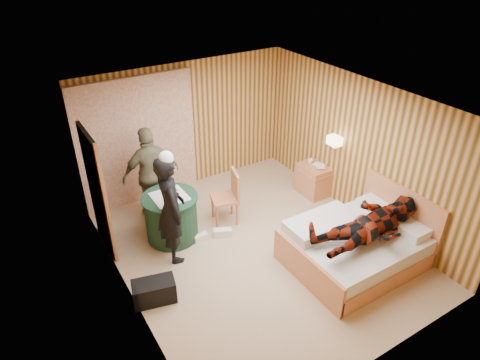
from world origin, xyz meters
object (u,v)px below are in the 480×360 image
duffel_bag (154,291)px  chair_near (229,193)px  wall_lamp (335,141)px  bed (355,245)px  round_table (171,217)px  woman_standing (171,209)px  nightstand (313,179)px  man_at_table (151,174)px  man_on_bed (374,218)px  chair_far (155,190)px

duffel_bag → chair_near: bearing=44.6°
duffel_bag → wall_lamp: bearing=23.3°
bed → round_table: (-2.17, 2.06, 0.11)m
wall_lamp → woman_standing: (-3.13, 0.11, -0.41)m
nightstand → man_at_table: man_at_table is taller
man_at_table → chair_near: bearing=143.1°
man_on_bed → chair_near: bearing=117.1°
wall_lamp → chair_far: bearing=156.3°
bed → woman_standing: bearing=145.7°
wall_lamp → duffel_bag: wall_lamp is taller
round_table → chair_near: (1.06, -0.09, 0.16)m
nightstand → man_on_bed: 2.33m
bed → duffel_bag: 3.10m
man_on_bed → round_table: bearing=133.8°
round_table → chair_far: chair_far is taller
round_table → man_at_table: bearing=90.0°
bed → chair_near: size_ratio=2.02×
round_table → chair_far: (0.01, 0.72, 0.13)m
man_at_table → wall_lamp: bearing=157.6°
bed → nightstand: bed is taller
chair_far → chair_near: size_ratio=0.95×
man_at_table → woman_standing: bearing=84.2°
man_on_bed → duffel_bag: bearing=160.2°
nightstand → chair_far: 3.05m
wall_lamp → man_at_table: (-2.96, 1.34, -0.44)m
woman_standing → duffel_bag: bearing=148.8°
wall_lamp → chair_far: 3.31m
man_at_table → man_on_bed: bearing=127.6°
nightstand → bed: bearing=-111.7°
wall_lamp → round_table: size_ratio=0.28×
woman_standing → man_at_table: size_ratio=1.04×
woman_standing → chair_near: bearing=-63.3°
chair_far → man_on_bed: 3.73m
chair_far → bed: bearing=-41.8°
chair_far → chair_near: 1.33m
wall_lamp → chair_near: (-1.90, 0.48, -0.73)m
wall_lamp → nightstand: (-0.04, 0.41, -0.99)m
bed → chair_far: 3.52m
woman_standing → man_on_bed: (2.36, -1.82, 0.06)m
chair_near → man_at_table: bearing=-113.0°
round_table → man_on_bed: bearing=-46.2°
chair_far → woman_standing: size_ratio=0.52×
bed → round_table: size_ratio=2.14×
bed → man_at_table: man_at_table is taller
man_at_table → man_on_bed: (2.19, -3.05, 0.09)m
wall_lamp → chair_near: wall_lamp is taller
woman_standing → man_on_bed: size_ratio=1.01×
chair_near → duffel_bag: chair_near is taller
wall_lamp → bed: (-0.80, -1.48, -1.00)m
wall_lamp → man_at_table: 3.28m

